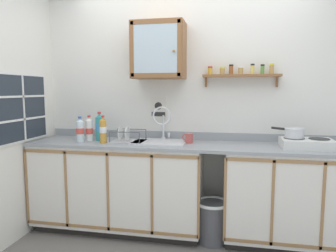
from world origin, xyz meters
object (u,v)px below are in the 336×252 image
bottle_opaque_white_2 (89,129)px  bottle_water_clear_3 (80,130)px  dish_rack (127,139)px  wall_cabinet (159,51)px  bottle_detergent_teal_0 (100,127)px  warning_sign (158,109)px  sink (160,144)px  saucepan (294,133)px  bottle_juice_amber_1 (103,130)px  mug (189,138)px  hot_plate_stove (307,143)px  trash_bin (212,221)px

bottle_opaque_white_2 → bottle_water_clear_3: bearing=-125.7°
dish_rack → wall_cabinet: size_ratio=0.59×
bottle_detergent_teal_0 → warning_sign: bearing=24.5°
sink → bottle_opaque_white_2: 0.76m
bottle_opaque_white_2 → warning_sign: 0.76m
saucepan → warning_sign: size_ratio=1.09×
bottle_detergent_teal_0 → dish_rack: bottle_detergent_teal_0 is taller
bottle_juice_amber_1 → mug: (0.83, 0.17, -0.08)m
saucepan → wall_cabinet: (-1.30, 0.11, 0.78)m
mug → bottle_juice_amber_1: bearing=-168.5°
bottle_opaque_white_2 → bottle_water_clear_3: (-0.06, -0.08, 0.00)m
hot_plate_stove → trash_bin: hot_plate_stove is taller
bottle_juice_amber_1 → mug: size_ratio=2.37×
bottle_juice_amber_1 → bottle_opaque_white_2: bearing=153.1°
saucepan → bottle_juice_amber_1: (-1.82, -0.13, -0.01)m
bottle_water_clear_3 → warning_sign: 0.85m
sink → bottle_juice_amber_1: size_ratio=1.91×
saucepan → wall_cabinet: size_ratio=0.49×
bottle_juice_amber_1 → wall_cabinet: wall_cabinet is taller
hot_plate_stove → mug: 1.09m
bottle_water_clear_3 → warning_sign: (0.73, 0.38, 0.20)m
bottle_opaque_white_2 → trash_bin: bottle_opaque_white_2 is taller
bottle_water_clear_3 → trash_bin: bearing=-0.1°
bottle_detergent_teal_0 → sink: bearing=1.4°
wall_cabinet → trash_bin: bearing=-21.9°
bottle_opaque_white_2 → dish_rack: bearing=0.7°
bottle_detergent_teal_0 → warning_sign: (0.57, 0.26, 0.18)m
saucepan → bottle_detergent_teal_0: 1.91m
sink → bottle_opaque_white_2: sink is taller
bottle_detergent_teal_0 → warning_sign: 0.65m
hot_plate_stove → bottle_opaque_white_2: size_ratio=1.70×
hot_plate_stove → warning_sign: size_ratio=1.78×
dish_rack → trash_bin: dish_rack is taller
bottle_opaque_white_2 → hot_plate_stove: bearing=0.1°
sink → hot_plate_stove: 1.38m
bottle_juice_amber_1 → bottle_water_clear_3: (-0.25, 0.01, -0.01)m
hot_plate_stove → bottle_juice_amber_1: bottle_juice_amber_1 is taller
sink → saucepan: size_ratio=1.91×
saucepan → bottle_juice_amber_1: 1.82m
dish_rack → hot_plate_stove: bearing=-0.1°
wall_cabinet → bottle_juice_amber_1: bearing=-154.9°
sink → mug: 0.30m
bottle_opaque_white_2 → warning_sign: warning_sign is taller
bottle_detergent_teal_0 → bottle_water_clear_3: bottle_detergent_teal_0 is taller
bottle_juice_amber_1 → bottle_water_clear_3: bearing=176.8°
saucepan → bottle_opaque_white_2: 2.01m
sink → bottle_water_clear_3: size_ratio=2.02×
sink → mug: (0.29, 0.02, 0.07)m
saucepan → mug: (-0.98, 0.04, -0.09)m
bottle_opaque_white_2 → bottle_detergent_teal_0: bearing=21.6°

